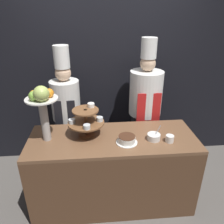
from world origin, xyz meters
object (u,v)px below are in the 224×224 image
object	(u,v)px
cup_white	(170,139)
chef_left	(67,109)
fruit_pedestal	(42,103)
serving_bowl_near	(154,137)
chef_center_left	(145,104)
cake_round	(127,140)
tiered_stand	(86,120)

from	to	relation	value
cup_white	chef_left	distance (m)	1.34
fruit_pedestal	chef_left	distance (m)	0.72
cup_white	serving_bowl_near	bearing A→B (deg)	159.99
chef_left	chef_center_left	bearing A→B (deg)	-0.01
cake_round	chef_center_left	bearing A→B (deg)	64.45
cake_round	chef_left	size ratio (longest dim) A/B	0.13
fruit_pedestal	chef_center_left	distance (m)	1.35
chef_center_left	cup_white	bearing A→B (deg)	-83.18
serving_bowl_near	cup_white	bearing A→B (deg)	-20.01
tiered_stand	cup_white	size ratio (longest dim) A/B	4.65
tiered_stand	chef_center_left	size ratio (longest dim) A/B	0.21
cup_white	chef_center_left	bearing A→B (deg)	96.82
fruit_pedestal	chef_left	xyz separation A→B (m)	(0.14, 0.62, -0.35)
fruit_pedestal	chef_center_left	bearing A→B (deg)	28.17
fruit_pedestal	chef_center_left	xyz separation A→B (m)	(1.15, 0.62, -0.32)
tiered_stand	serving_bowl_near	xyz separation A→B (m)	(0.69, -0.15, -0.15)
fruit_pedestal	cup_white	xyz separation A→B (m)	(1.24, -0.13, -0.38)
tiered_stand	cup_white	world-z (taller)	tiered_stand
cup_white	chef_center_left	size ratio (longest dim) A/B	0.05
chef_center_left	serving_bowl_near	bearing A→B (deg)	-95.01
fruit_pedestal	cake_round	size ratio (longest dim) A/B	2.78
cake_round	serving_bowl_near	world-z (taller)	serving_bowl_near
cake_round	cup_white	distance (m)	0.44
fruit_pedestal	cup_white	distance (m)	1.31
chef_left	tiered_stand	bearing A→B (deg)	-63.73
cup_white	serving_bowl_near	xyz separation A→B (m)	(-0.15, 0.05, -0.00)
tiered_stand	cake_round	world-z (taller)	tiered_stand
fruit_pedestal	cake_round	bearing A→B (deg)	-7.63
tiered_stand	fruit_pedestal	world-z (taller)	fruit_pedestal
fruit_pedestal	chef_center_left	world-z (taller)	chef_center_left
chef_left	cup_white	bearing A→B (deg)	-34.06
serving_bowl_near	chef_left	bearing A→B (deg)	144.06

